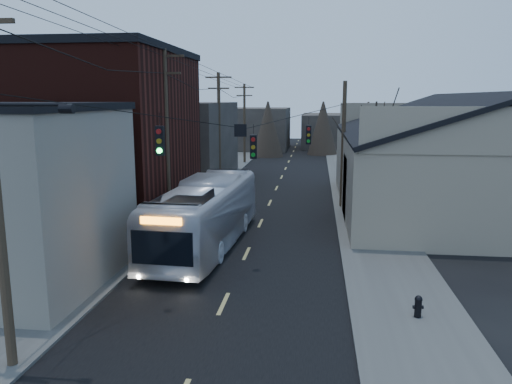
# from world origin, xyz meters

# --- Properties ---
(road_surface) EXTENTS (9.00, 110.00, 0.02)m
(road_surface) POSITION_xyz_m (0.00, 30.00, 0.01)
(road_surface) COLOR black
(road_surface) RESTS_ON ground
(sidewalk_left) EXTENTS (4.00, 110.00, 0.12)m
(sidewalk_left) POSITION_xyz_m (-6.50, 30.00, 0.06)
(sidewalk_left) COLOR #474744
(sidewalk_left) RESTS_ON ground
(sidewalk_right) EXTENTS (4.00, 110.00, 0.12)m
(sidewalk_right) POSITION_xyz_m (6.50, 30.00, 0.06)
(sidewalk_right) COLOR #474744
(sidewalk_right) RESTS_ON ground
(building_clapboard) EXTENTS (8.00, 8.00, 7.00)m
(building_clapboard) POSITION_xyz_m (-9.00, 9.00, 3.50)
(building_clapboard) COLOR gray
(building_clapboard) RESTS_ON ground
(building_brick) EXTENTS (10.00, 12.00, 10.00)m
(building_brick) POSITION_xyz_m (-10.00, 20.00, 5.00)
(building_brick) COLOR black
(building_brick) RESTS_ON ground
(building_left_far) EXTENTS (9.00, 14.00, 7.00)m
(building_left_far) POSITION_xyz_m (-9.50, 36.00, 3.50)
(building_left_far) COLOR #322C28
(building_left_far) RESTS_ON ground
(warehouse) EXTENTS (16.16, 20.60, 7.73)m
(warehouse) POSITION_xyz_m (13.00, 25.00, 2.70)
(warehouse) COLOR gray
(warehouse) RESTS_ON ground
(building_far_left) EXTENTS (10.00, 12.00, 6.00)m
(building_far_left) POSITION_xyz_m (-6.00, 65.00, 3.00)
(building_far_left) COLOR #322C28
(building_far_left) RESTS_ON ground
(building_far_right) EXTENTS (12.00, 14.00, 5.00)m
(building_far_right) POSITION_xyz_m (7.00, 70.00, 2.50)
(building_far_right) COLOR #322C28
(building_far_right) RESTS_ON ground
(bare_tree) EXTENTS (0.40, 0.40, 7.20)m
(bare_tree) POSITION_xyz_m (6.50, 20.00, 3.60)
(bare_tree) COLOR black
(bare_tree) RESTS_ON ground
(utility_lines) EXTENTS (11.24, 45.28, 10.50)m
(utility_lines) POSITION_xyz_m (-3.11, 24.14, 4.95)
(utility_lines) COLOR #382B1E
(utility_lines) RESTS_ON ground
(bus) EXTENTS (3.55, 12.28, 3.38)m
(bus) POSITION_xyz_m (-2.17, 14.86, 1.69)
(bus) COLOR silver
(bus) RESTS_ON ground
(parked_car) EXTENTS (2.08, 4.69, 1.50)m
(parked_car) POSITION_xyz_m (-4.30, 28.25, 0.75)
(parked_car) COLOR #AAADB2
(parked_car) RESTS_ON ground
(fire_hydrant) EXTENTS (0.36, 0.26, 0.76)m
(fire_hydrant) POSITION_xyz_m (6.74, 7.47, 0.52)
(fire_hydrant) COLOR black
(fire_hydrant) RESTS_ON sidewalk_right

